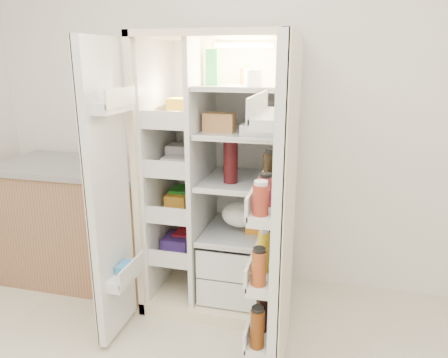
# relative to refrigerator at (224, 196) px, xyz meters

# --- Properties ---
(wall_back) EXTENTS (4.00, 0.02, 2.70)m
(wall_back) POSITION_rel_refrigerator_xyz_m (0.11, 0.35, 0.61)
(wall_back) COLOR white
(wall_back) RESTS_ON floor
(refrigerator) EXTENTS (0.92, 0.70, 1.80)m
(refrigerator) POSITION_rel_refrigerator_xyz_m (0.00, 0.00, 0.00)
(refrigerator) COLOR beige
(refrigerator) RESTS_ON floor
(freezer_door) EXTENTS (0.15, 0.40, 1.72)m
(freezer_door) POSITION_rel_refrigerator_xyz_m (-0.52, -0.60, 0.15)
(freezer_door) COLOR silver
(freezer_door) RESTS_ON floor
(fridge_door) EXTENTS (0.17, 0.58, 1.72)m
(fridge_door) POSITION_rel_refrigerator_xyz_m (0.47, -0.69, 0.12)
(fridge_door) COLOR silver
(fridge_door) RESTS_ON floor
(kitchen_counter) EXTENTS (1.24, 0.66, 0.90)m
(kitchen_counter) POSITION_rel_refrigerator_xyz_m (-1.09, -0.01, -0.29)
(kitchen_counter) COLOR #986A4C
(kitchen_counter) RESTS_ON floor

